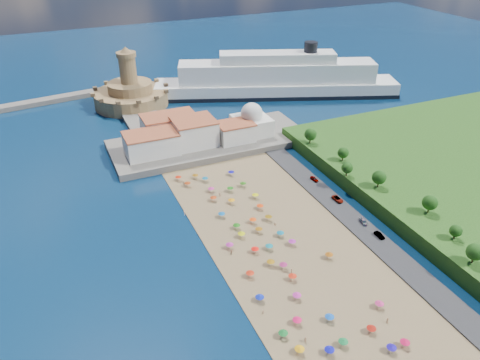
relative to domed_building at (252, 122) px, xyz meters
name	(u,v)px	position (x,y,z in m)	size (l,w,h in m)	color
ground	(259,238)	(-30.00, -71.00, -8.97)	(700.00, 700.00, 0.00)	#071938
terrace	(210,142)	(-20.00, 2.00, -7.47)	(90.00, 36.00, 3.00)	#59544C
jetty	(145,123)	(-42.00, 37.00, -7.77)	(18.00, 70.00, 2.40)	#59544C
waterfront_buildings	(182,133)	(-33.05, 2.64, -1.10)	(57.00, 29.00, 11.00)	silver
domed_building	(252,122)	(0.00, 0.00, 0.00)	(16.00, 16.00, 15.00)	silver
fortress	(131,94)	(-42.00, 67.00, -2.29)	(40.00, 40.00, 32.40)	#9A764D
cruise_ship	(277,80)	(38.86, 49.38, 0.08)	(138.43, 68.78, 30.60)	black
beach_parasols	(272,253)	(-31.09, -81.92, -6.83)	(32.52, 114.80, 2.20)	gray
beachgoers	(247,247)	(-36.16, -74.80, -7.85)	(34.24, 90.06, 1.85)	tan
parked_cars	(345,205)	(6.00, -67.39, -7.60)	(2.51, 44.67, 1.41)	gray
hillside_trees	(397,192)	(18.88, -78.17, 0.86)	(15.13, 107.68, 6.79)	#382314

